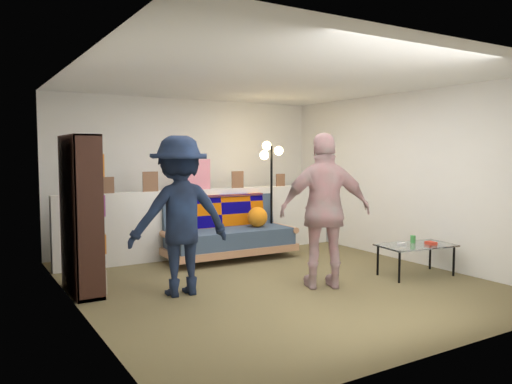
% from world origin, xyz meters
% --- Properties ---
extents(ground, '(5.00, 5.00, 0.00)m').
position_xyz_m(ground, '(0.00, 0.00, 0.00)').
color(ground, brown).
rests_on(ground, ground).
extents(room_shell, '(4.60, 5.05, 2.45)m').
position_xyz_m(room_shell, '(0.00, 0.47, 1.67)').
color(room_shell, silver).
rests_on(room_shell, ground).
extents(half_wall_ledge, '(4.45, 0.15, 1.00)m').
position_xyz_m(half_wall_ledge, '(0.00, 1.80, 0.50)').
color(half_wall_ledge, silver).
rests_on(half_wall_ledge, ground).
extents(ledge_decor, '(2.97, 0.02, 0.45)m').
position_xyz_m(ledge_decor, '(-0.23, 1.78, 1.18)').
color(ledge_decor, brown).
rests_on(ledge_decor, half_wall_ledge).
extents(futon_sofa, '(1.92, 0.96, 0.81)m').
position_xyz_m(futon_sofa, '(0.15, 1.45, 0.38)').
color(futon_sofa, '#AF7955').
rests_on(futon_sofa, ground).
extents(bookshelf, '(0.29, 0.87, 1.74)m').
position_xyz_m(bookshelf, '(-2.08, 0.68, 0.81)').
color(bookshelf, black).
rests_on(bookshelf, ground).
extents(coffee_table, '(1.00, 0.64, 0.49)m').
position_xyz_m(coffee_table, '(1.68, -0.71, 0.37)').
color(coffee_table, black).
rests_on(coffee_table, ground).
extents(floor_lamp, '(0.40, 0.33, 1.72)m').
position_xyz_m(floor_lamp, '(0.97, 1.56, 1.22)').
color(floor_lamp, black).
rests_on(floor_lamp, ground).
extents(person_left, '(1.16, 0.71, 1.73)m').
position_xyz_m(person_left, '(-1.18, 0.05, 0.86)').
color(person_left, black).
rests_on(person_left, ground).
extents(person_right, '(1.12, 0.83, 1.77)m').
position_xyz_m(person_right, '(0.35, -0.55, 0.89)').
color(person_right, pink).
rests_on(person_right, ground).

